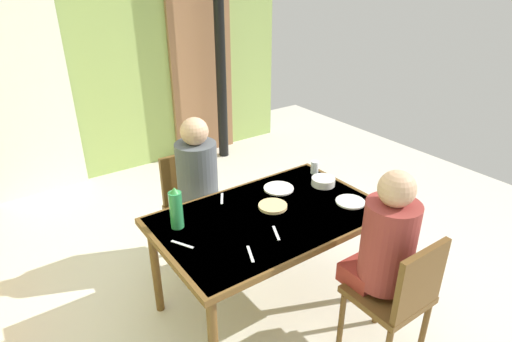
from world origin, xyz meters
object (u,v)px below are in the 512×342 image
object	(u,v)px
person_far_diner	(198,175)
serving_bowl_center	(323,181)
chair_far_diner	(192,202)
person_near_diner	(386,242)
chair_near_diner	(399,295)
water_bottle_green_near	(176,209)
dining_table	(269,224)

from	to	relation	value
person_far_diner	serving_bowl_center	size ratio (longest dim) A/B	4.53
chair_far_diner	person_near_diner	size ratio (longest dim) A/B	1.13
chair_near_diner	chair_far_diner	bearing A→B (deg)	105.92
water_bottle_green_near	serving_bowl_center	xyz separation A→B (m)	(1.10, -0.11, -0.10)
chair_near_diner	serving_bowl_center	distance (m)	0.98
dining_table	person_far_diner	size ratio (longest dim) A/B	1.88
water_bottle_green_near	serving_bowl_center	bearing A→B (deg)	-5.51
person_far_diner	chair_near_diner	bearing A→B (deg)	107.31
dining_table	person_near_diner	xyz separation A→B (m)	(0.31, -0.67, 0.12)
chair_far_diner	person_far_diner	distance (m)	0.31
person_near_diner	person_far_diner	distance (m)	1.41
chair_near_diner	person_far_diner	bearing A→B (deg)	107.31
person_near_diner	serving_bowl_center	xyz separation A→B (m)	(0.26, 0.77, -0.02)
person_near_diner	dining_table	bearing A→B (deg)	114.65
chair_far_diner	person_near_diner	world-z (taller)	person_near_diner
chair_near_diner	person_near_diner	bearing A→B (deg)	90.00
person_near_diner	serving_bowl_center	world-z (taller)	person_near_diner
dining_table	serving_bowl_center	distance (m)	0.58
chair_near_diner	water_bottle_green_near	size ratio (longest dim) A/B	3.22
person_far_diner	chair_far_diner	bearing A→B (deg)	-90.00
dining_table	person_near_diner	distance (m)	0.74
water_bottle_green_near	person_near_diner	bearing A→B (deg)	-46.04
dining_table	serving_bowl_center	size ratio (longest dim) A/B	8.51
chair_far_diner	person_far_diner	xyz separation A→B (m)	(-0.00, -0.14, 0.28)
dining_table	water_bottle_green_near	xyz separation A→B (m)	(-0.54, 0.21, 0.20)
person_near_diner	water_bottle_green_near	bearing A→B (deg)	133.96
dining_table	chair_near_diner	xyz separation A→B (m)	(0.31, -0.80, -0.16)
chair_near_diner	water_bottle_green_near	xyz separation A→B (m)	(-0.85, 1.02, 0.36)
person_far_diner	serving_bowl_center	distance (m)	0.91
chair_near_diner	person_far_diner	size ratio (longest dim) A/B	1.13
chair_near_diner	chair_far_diner	world-z (taller)	same
chair_near_diner	water_bottle_green_near	world-z (taller)	water_bottle_green_near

